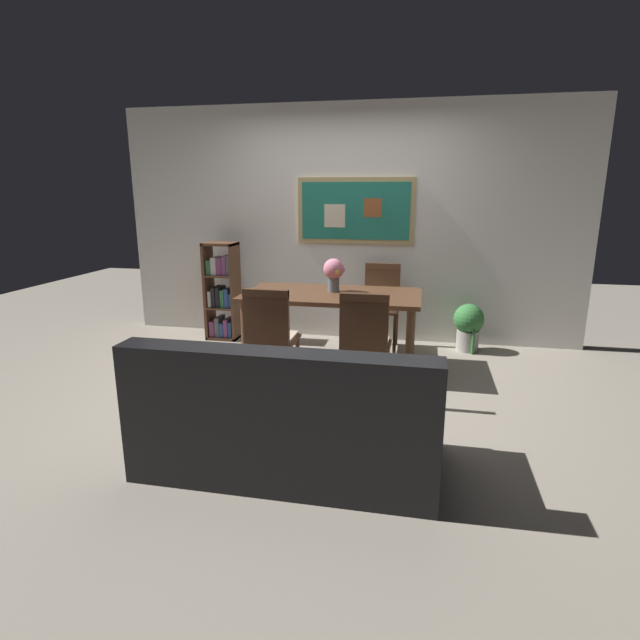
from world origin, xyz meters
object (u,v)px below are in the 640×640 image
object	(u,v)px
bookshelf	(223,294)
dining_chair_far_right	(381,299)
dining_chair_near_left	(270,331)
leather_couch	(288,421)
dining_chair_near_right	(365,337)
potted_ivy	(468,325)
dining_table	(332,302)
flower_vase	(334,272)

from	to	relation	value
bookshelf	dining_chair_far_right	bearing A→B (deg)	0.99
dining_chair_near_left	bookshelf	world-z (taller)	bookshelf
dining_chair_near_left	leather_couch	bearing A→B (deg)	-68.18
dining_chair_near_right	bookshelf	bearing A→B (deg)	141.04
dining_chair_near_right	potted_ivy	distance (m)	1.82
dining_chair_far_right	bookshelf	distance (m)	1.81
dining_table	potted_ivy	bearing A→B (deg)	30.60
dining_chair_far_right	bookshelf	bearing A→B (deg)	-179.01
potted_ivy	dining_table	bearing A→B (deg)	-149.40
dining_chair_near_left	potted_ivy	size ratio (longest dim) A/B	1.72
dining_chair_near_right	dining_chair_far_right	world-z (taller)	same
dining_chair_near_right	potted_ivy	size ratio (longest dim) A/B	1.72
dining_table	dining_chair_near_right	size ratio (longest dim) A/B	1.83
dining_chair_near_right	flower_vase	distance (m)	0.99
dining_table	flower_vase	distance (m)	0.29
dining_table	potted_ivy	world-z (taller)	dining_table
potted_ivy	dining_chair_far_right	bearing A→B (deg)	-177.45
bookshelf	potted_ivy	xyz separation A→B (m)	(2.74, 0.07, -0.24)
dining_chair_far_right	dining_chair_near_left	bearing A→B (deg)	-118.25
dining_table	dining_chair_near_right	xyz separation A→B (m)	(0.40, -0.74, -0.11)
dining_chair_near_left	dining_chair_far_right	bearing A→B (deg)	61.75
dining_chair_near_right	leather_couch	xyz separation A→B (m)	(-0.33, -1.15, -0.22)
dining_table	dining_chair_near_left	bearing A→B (deg)	-118.06
bookshelf	potted_ivy	size ratio (longest dim) A/B	2.10
dining_chair_near_left	potted_ivy	world-z (taller)	dining_chair_near_left
bookshelf	flower_vase	distance (m)	1.60
dining_chair_near_left	potted_ivy	xyz separation A→B (m)	(1.73, 1.53, -0.25)
dining_table	flower_vase	size ratio (longest dim) A/B	5.22
dining_table	dining_chair_near_right	distance (m)	0.85
dining_chair_near_left	bookshelf	xyz separation A→B (m)	(-1.01, 1.45, -0.01)
dining_table	flower_vase	bearing A→B (deg)	87.70
potted_ivy	dining_chair_near_left	bearing A→B (deg)	-138.59
leather_couch	bookshelf	xyz separation A→B (m)	(-1.48, 2.61, 0.21)
dining_table	dining_chair_near_left	xyz separation A→B (m)	(-0.39, -0.73, -0.11)
potted_ivy	dining_chair_near_right	bearing A→B (deg)	-121.34
dining_chair_near_right	potted_ivy	bearing A→B (deg)	58.66
dining_chair_near_left	leather_couch	distance (m)	1.27
dining_chair_near_right	bookshelf	world-z (taller)	bookshelf
dining_chair_near_right	dining_chair_far_right	xyz separation A→B (m)	(0.00, 1.49, 0.00)
leather_couch	dining_chair_far_right	bearing A→B (deg)	82.85
leather_couch	flower_vase	distance (m)	2.06
dining_chair_near_left	bookshelf	distance (m)	1.77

